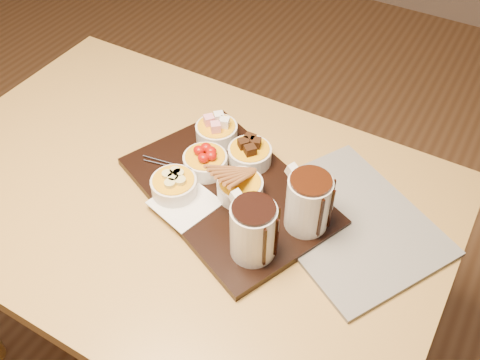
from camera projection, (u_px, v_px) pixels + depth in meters
The scene contains 13 objects.
ground at pixel (195, 347), 1.73m from camera, with size 5.00×5.00×0.00m, color brown.
dining_table at pixel (179, 219), 1.26m from camera, with size 1.20×0.80×0.75m.
serving_board at pixel (228, 191), 1.18m from camera, with size 0.46×0.30×0.02m, color black.
napkin at pixel (185, 203), 1.14m from camera, with size 0.12×0.12×0.00m, color white.
bowl_marshmallows at pixel (217, 132), 1.27m from camera, with size 0.10×0.10×0.04m, color silver.
bowl_cake at pixel (250, 155), 1.22m from camera, with size 0.10×0.10×0.04m, color silver.
bowl_strawberries at pixel (205, 163), 1.20m from camera, with size 0.10×0.10×0.04m, color silver.
bowl_biscotti at pixel (240, 188), 1.15m from camera, with size 0.10×0.10×0.04m, color silver.
bowl_bananas at pixel (174, 186), 1.15m from camera, with size 0.10×0.10×0.04m, color silver.
pitcher_dark_chocolate at pixel (253, 231), 1.01m from camera, with size 0.09×0.09×0.12m, color silver.
pitcher_milk_chocolate at pixel (308, 203), 1.06m from camera, with size 0.09×0.09×0.12m, color silver.
fondue_skewers at pixel (194, 170), 1.21m from camera, with size 0.26×0.03×0.01m, color silver, non-canonical shape.
newspaper at pixel (348, 222), 1.12m from camera, with size 0.37×0.30×0.01m, color beige.
Camera 1 is at (0.53, -0.63, 1.62)m, focal length 40.00 mm.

